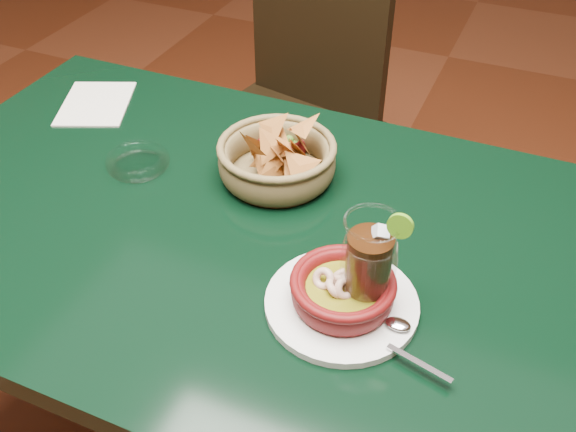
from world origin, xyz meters
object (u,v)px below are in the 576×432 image
at_px(dining_chair, 291,111).
at_px(chip_basket, 277,159).
at_px(dining_table, 221,258).
at_px(shrimp_plate, 343,293).
at_px(cola_drink, 368,267).

relative_size(dining_chair, chip_basket, 3.93).
bearing_deg(dining_table, shrimp_plate, -22.78).
distance_m(dining_table, dining_chair, 0.74).
xyz_separation_m(dining_table, cola_drink, (0.29, -0.10, 0.18)).
bearing_deg(cola_drink, shrimp_plate, -154.14).
bearing_deg(shrimp_plate, chip_basket, 130.40).
xyz_separation_m(dining_chair, shrimp_plate, (0.43, -0.82, 0.25)).
bearing_deg(dining_chair, shrimp_plate, -62.45).
distance_m(chip_basket, cola_drink, 0.34).
bearing_deg(dining_table, cola_drink, -18.29).
bearing_deg(shrimp_plate, dining_table, 157.22).
distance_m(dining_table, cola_drink, 0.36).
xyz_separation_m(dining_table, dining_chair, (-0.17, 0.71, -0.12)).
xyz_separation_m(chip_basket, cola_drink, (0.24, -0.24, 0.04)).
relative_size(dining_table, cola_drink, 6.60).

